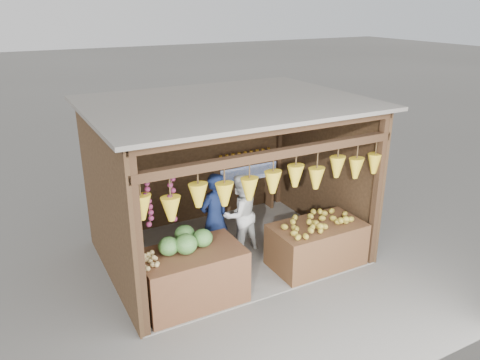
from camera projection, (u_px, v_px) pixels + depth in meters
name	position (u px, v px, depth m)	size (l,w,h in m)	color
ground	(228.00, 252.00, 8.19)	(80.00, 80.00, 0.00)	#514F49
stall_structure	(226.00, 163.00, 7.55)	(4.30, 3.30, 2.66)	slate
back_shelf	(245.00, 173.00, 9.40)	(1.25, 0.32, 1.32)	#382314
counter_left	(192.00, 277.00, 6.69)	(1.47, 0.85, 0.83)	#472817
counter_right	(316.00, 245.00, 7.67)	(1.51, 0.85, 0.73)	#4A2E18
stool	(128.00, 262.00, 7.55)	(0.34, 0.34, 0.32)	black
man_standing	(215.00, 218.00, 7.65)	(0.57, 0.37, 1.57)	#121E46
woman_standing	(240.00, 214.00, 7.98)	(0.69, 0.54, 1.42)	white
vendor_seated	(125.00, 226.00, 7.31)	(0.49, 0.32, 1.00)	#4F2D1F
melon_pile	(183.00, 240.00, 6.53)	(1.00, 0.50, 0.32)	#134715
tanfruit_pile	(148.00, 260.00, 6.21)	(0.34, 0.40, 0.13)	#9A8047
mango_pile	(319.00, 219.00, 7.48)	(1.40, 0.64, 0.22)	#AF6917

